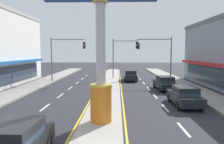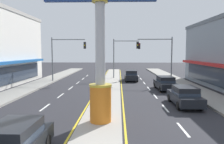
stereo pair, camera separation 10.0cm
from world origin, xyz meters
The scene contains 12 objects.
median_strip centered at (0.00, 18.00, 0.07)m, with size 2.45×52.00×0.14m, color #A39E93.
sidewalk_left centered at (-9.28, 16.00, 0.09)m, with size 2.91×60.00×0.18m, color gray.
sidewalk_right centered at (9.28, 16.00, 0.09)m, with size 2.91×60.00×0.18m, color gray.
lane_markings centered at (0.00, 16.65, 0.00)m, with size 9.19×52.00×0.01m.
district_sign centered at (0.00, 5.58, 4.23)m, with size 6.73×1.29×8.27m.
traffic_light_left_side centered at (-6.46, 23.10, 4.25)m, with size 4.86×0.46×6.20m.
traffic_light_right_side centered at (6.46, 22.72, 4.25)m, with size 4.86×0.46×6.20m.
traffic_light_median_far centered at (1.78, 27.11, 4.19)m, with size 4.20×0.46×6.20m.
sedan_near_right_lane centered at (2.87, 24.66, 0.79)m, with size 1.87×4.31×1.53m.
sedan_far_right_lane centered at (6.17, 10.01, 0.79)m, with size 1.86×4.31×1.53m.
sedan_near_left_lane centered at (-2.87, 0.98, 0.79)m, with size 1.88×4.32×1.53m.
sedan_mid_left_lane centered at (6.18, 16.98, 0.79)m, with size 1.97×4.37×1.53m.
Camera 2 is at (1.03, -6.56, 4.16)m, focal length 34.44 mm.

